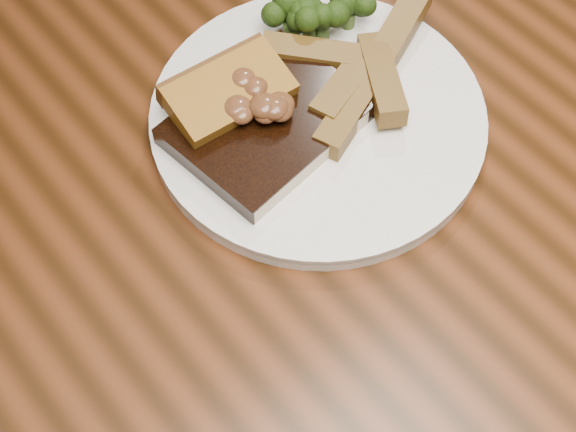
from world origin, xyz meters
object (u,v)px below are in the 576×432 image
at_px(dining_table, 287,262).
at_px(plate, 318,119).
at_px(steak, 268,123).
at_px(potato_wedges, 362,59).
at_px(garlic_bread, 231,109).

relative_size(dining_table, plate, 5.54).
bearing_deg(steak, plate, -24.57).
distance_m(steak, potato_wedges, 0.11).
bearing_deg(plate, dining_table, -146.10).
height_order(plate, garlic_bread, garlic_bread).
xyz_separation_m(dining_table, garlic_bread, (0.02, 0.10, 0.12)).
bearing_deg(steak, garlic_bread, 107.20).
distance_m(dining_table, plate, 0.14).
xyz_separation_m(dining_table, steak, (0.03, 0.07, 0.12)).
relative_size(plate, garlic_bread, 2.85).
bearing_deg(garlic_bread, steak, -60.94).
bearing_deg(dining_table, steak, 63.66).
relative_size(plate, steak, 1.90).
xyz_separation_m(plate, garlic_bread, (-0.06, 0.05, 0.02)).
relative_size(dining_table, steak, 10.53).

